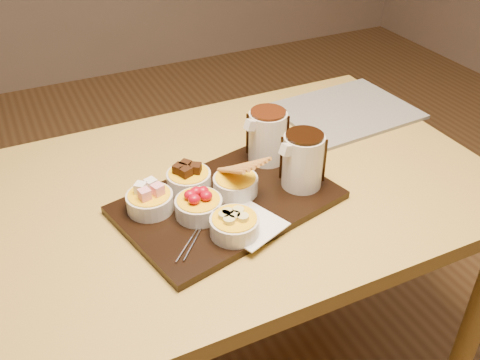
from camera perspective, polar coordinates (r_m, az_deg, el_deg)
name	(u,v)px	position (r m, az deg, el deg)	size (l,w,h in m)	color
dining_table	(238,215)	(1.32, -0.26, -3.75)	(1.20, 0.80, 0.75)	gold
serving_board	(228,202)	(1.18, -1.32, -2.40)	(0.46, 0.30, 0.02)	black
napkin	(250,225)	(1.10, 1.05, -4.80)	(0.12, 0.12, 0.00)	white
bowl_marshmallows	(150,202)	(1.15, -9.58, -2.33)	(0.10, 0.10, 0.04)	beige
bowl_cake	(189,180)	(1.20, -5.47, -0.03)	(0.10, 0.10, 0.04)	beige
bowl_strawberries	(199,207)	(1.12, -4.42, -2.92)	(0.10, 0.10, 0.04)	beige
bowl_biscotti	(236,185)	(1.18, -0.48, -0.54)	(0.10, 0.10, 0.04)	beige
bowl_bananas	(234,226)	(1.07, -0.59, -4.94)	(0.10, 0.10, 0.04)	beige
pitcher_dark_chocolate	(303,161)	(1.19, 6.71, 2.01)	(0.09, 0.09, 0.12)	silver
pitcher_milk_chocolate	(267,137)	(1.28, 2.94, 4.62)	(0.09, 0.09, 0.12)	silver
fondue_skewers	(202,221)	(1.11, -4.06, -4.36)	(0.26, 0.03, 0.01)	silver
newspaper	(346,111)	(1.59, 11.29, 7.24)	(0.37, 0.29, 0.01)	beige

